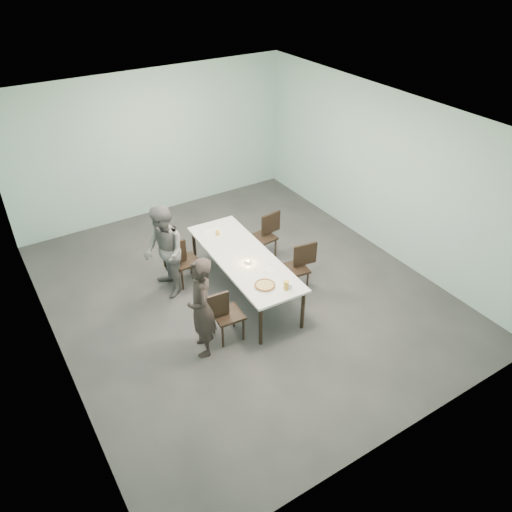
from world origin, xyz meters
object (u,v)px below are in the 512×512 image
diner_far (164,252)px  beer_glass (286,285)px  diner_near (201,308)px  side_plate (270,270)px  chair_near_right (299,264)px  water_tumbler (289,286)px  amber_tumbler (217,233)px  chair_far_left (181,259)px  tealight (248,262)px  pizza (265,285)px  chair_far_right (266,233)px  chair_near_left (223,313)px  table (243,259)px

diner_far → beer_glass: diner_far is taller
diner_near → side_plate: bearing=120.7°
chair_near_right → side_plate: size_ratio=4.83×
diner_far → water_tumbler: 2.18m
chair_near_right → side_plate: bearing=22.7°
amber_tumbler → chair_far_left: bearing=-178.9°
amber_tumbler → tealight: bearing=-90.1°
chair_far_left → water_tumbler: 2.12m
chair_far_left → side_plate: bearing=-57.4°
pizza → tealight: size_ratio=6.07×
chair_far_right → tealight: chair_far_right is taller
water_tumbler → tealight: bearing=101.1°
chair_near_left → side_plate: bearing=18.6°
chair_near_right → diner_near: bearing=22.1°
chair_far_left → water_tumbler: chair_far_left is taller
table → chair_far_right: bearing=39.1°
diner_near → water_tumbler: diner_near is taller
table → beer_glass: (0.08, -1.10, 0.13)m
chair_far_left → pizza: chair_far_left is taller
diner_far → amber_tumbler: size_ratio=20.21×
table → chair_near_right: bearing=-24.1°
chair_far_right → pizza: chair_far_right is taller
table → chair_near_right: (0.85, -0.38, -0.19)m
chair_far_right → beer_glass: beer_glass is taller
diner_near → chair_far_left: bearing=-176.8°
chair_far_right → diner_near: size_ratio=0.55×
table → tealight: (-0.04, -0.21, 0.08)m
chair_far_right → diner_near: (-2.14, -1.62, 0.29)m
chair_near_right → tealight: size_ratio=15.54×
table → water_tumbler: (0.14, -1.10, 0.10)m
beer_glass → pizza: bearing=133.9°
chair_near_left → pizza: bearing=-0.8°
diner_near → chair_far_right: bearing=145.1°
pizza → side_plate: bearing=46.7°
table → tealight: tealight is taller
diner_near → water_tumbler: bearing=97.7°
diner_near → amber_tumbler: size_ratio=19.86×
side_plate → tealight: tealight is taller
table → side_plate: (0.15, -0.55, 0.06)m
chair_near_left → diner_near: bearing=-166.0°
table → chair_far_left: 1.12m
table → diner_far: (-1.08, 0.72, 0.12)m
chair_near_right → beer_glass: size_ratio=5.80×
chair_far_right → pizza: (-1.09, -1.63, 0.27)m
side_plate → water_tumbler: 0.55m
table → chair_far_left: (-0.76, 0.80, -0.19)m
water_tumbler → side_plate: bearing=88.6°
table → chair_near_right: size_ratio=3.03×
chair_far_left → chair_far_right: 1.70m
side_plate → beer_glass: 0.55m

